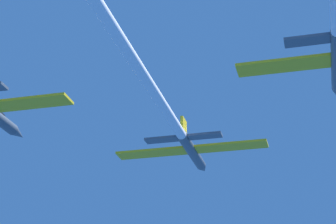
% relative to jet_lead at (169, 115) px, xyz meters
% --- Properties ---
extents(jet_lead, '(20.15, 51.39, 3.34)m').
position_rel_jet_lead_xyz_m(jet_lead, '(0.00, 0.00, 0.00)').
color(jet_lead, '#4C5660').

